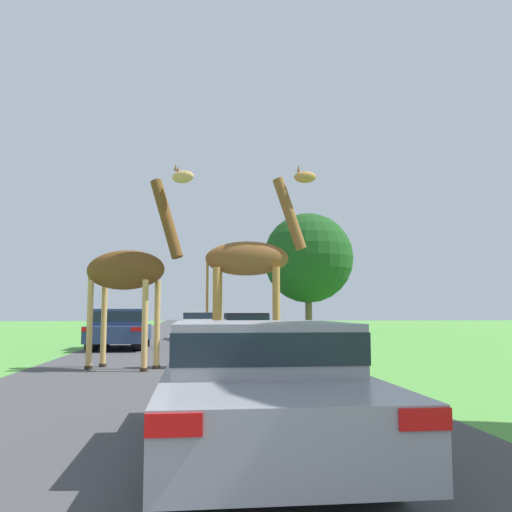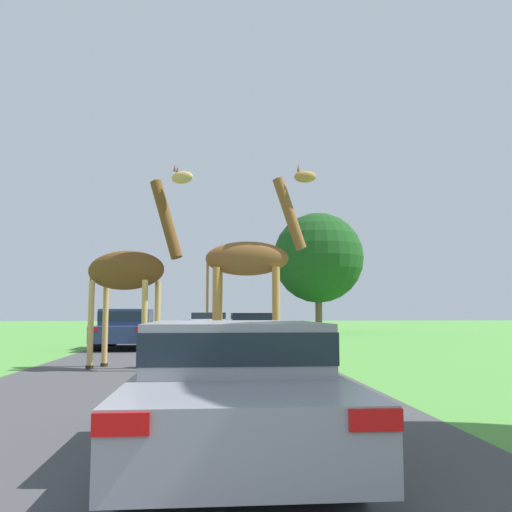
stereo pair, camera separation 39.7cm
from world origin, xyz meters
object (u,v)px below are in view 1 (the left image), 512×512
(car_lead_maroon, at_px, (258,381))
(car_queue_left, at_px, (200,324))
(giraffe_near_road, at_px, (252,266))
(car_queue_right, at_px, (120,327))
(tree_left_edge, at_px, (308,258))
(giraffe_companion, at_px, (129,269))
(car_far_ahead, at_px, (246,327))

(car_lead_maroon, relative_size, car_queue_left, 0.99)
(giraffe_near_road, relative_size, car_queue_right, 1.18)
(car_queue_left, distance_m, tree_left_edge, 11.22)
(tree_left_edge, bearing_deg, car_lead_maroon, -103.07)
(car_lead_maroon, xyz_separation_m, car_queue_right, (-3.33, 15.32, 0.09))
(giraffe_companion, bearing_deg, car_lead_maroon, 40.18)
(car_lead_maroon, bearing_deg, giraffe_near_road, 84.27)
(car_queue_right, height_order, car_far_ahead, car_queue_right)
(giraffe_near_road, relative_size, giraffe_companion, 1.04)
(giraffe_near_road, height_order, car_queue_right, giraffe_near_road)
(car_queue_right, bearing_deg, tree_left_edge, 54.54)
(car_lead_maroon, xyz_separation_m, car_far_ahead, (1.56, 17.38, 0.02))
(giraffe_companion, bearing_deg, car_queue_right, -146.46)
(car_far_ahead, bearing_deg, giraffe_companion, -111.70)
(giraffe_near_road, distance_m, car_lead_maroon, 8.25)
(giraffe_companion, bearing_deg, tree_left_edge, -177.94)
(car_queue_right, xyz_separation_m, car_far_ahead, (4.89, 2.06, -0.07))
(car_queue_right, height_order, tree_left_edge, tree_left_edge)
(giraffe_near_road, relative_size, tree_left_edge, 0.64)
(giraffe_near_road, bearing_deg, giraffe_companion, -80.62)
(giraffe_near_road, distance_m, car_far_ahead, 9.57)
(car_lead_maroon, bearing_deg, car_far_ahead, 84.87)
(giraffe_companion, xyz_separation_m, car_queue_right, (-1.14, 7.37, -1.61))
(car_lead_maroon, bearing_deg, tree_left_edge, 76.93)
(giraffe_companion, xyz_separation_m, car_far_ahead, (3.75, 9.43, -1.68))
(giraffe_near_road, relative_size, car_far_ahead, 1.28)
(car_lead_maroon, relative_size, tree_left_edge, 0.57)
(giraffe_near_road, xyz_separation_m, car_far_ahead, (0.76, 9.37, -1.80))
(car_far_ahead, bearing_deg, car_queue_left, 111.32)
(giraffe_near_road, xyz_separation_m, giraffe_companion, (-3.00, -0.06, -0.12))
(giraffe_companion, distance_m, car_queue_right, 7.63)
(giraffe_near_road, height_order, car_far_ahead, giraffe_near_road)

